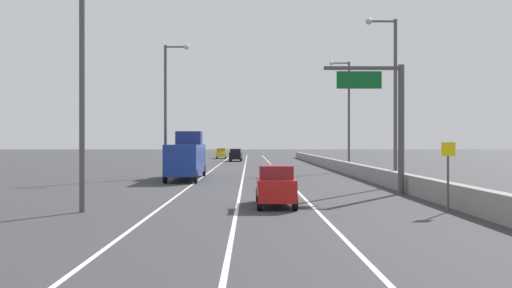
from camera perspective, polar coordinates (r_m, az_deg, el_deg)
The scene contains 15 objects.
ground_plane at distance 68.68m, azimuth 0.49°, elevation -2.33°, with size 320.00×320.00×0.00m, color #38383A.
lane_stripe_left at distance 59.81m, azimuth -4.60°, elevation -2.69°, with size 0.16×130.00×0.00m, color silver.
lane_stripe_center at distance 59.68m, azimuth -1.25°, elevation -2.70°, with size 0.16×130.00×0.00m, color silver.
lane_stripe_right at distance 59.75m, azimuth 2.12°, elevation -2.70°, with size 0.16×130.00×0.00m, color silver.
jersey_barrier_right at distance 45.65m, azimuth 11.21°, elevation -2.90°, with size 0.60×120.00×1.10m, color gray.
overhead_sign_gantry at distance 31.84m, azimuth 14.00°, elevation 3.29°, with size 4.68×0.36×7.50m.
speed_advisory_sign at distance 24.24m, azimuth 19.88°, elevation -2.74°, with size 0.60×0.11×3.00m.
lamp_post_right_second at distance 37.17m, azimuth 14.35°, elevation 5.51°, with size 2.14×0.44×11.37m.
lamp_post_right_third at distance 55.63m, azimuth 9.68°, elevation 3.74°, with size 2.14×0.44×11.37m.
lamp_post_left_near at distance 24.14m, azimuth -17.60°, elevation 8.41°, with size 2.14×0.44×11.37m.
lamp_post_left_mid at distance 46.17m, azimuth -9.40°, elevation 4.47°, with size 2.14×0.44×11.37m.
car_black_0 at distance 84.52m, azimuth -2.18°, elevation -1.19°, with size 2.04×4.85×1.99m.
car_red_1 at distance 25.04m, azimuth 2.09°, elevation -4.48°, with size 1.79×4.38×1.93m.
car_yellow_2 at distance 99.17m, azimuth -3.75°, elevation -1.01°, with size 1.93×4.27×1.92m.
box_truck at distance 43.60m, azimuth -7.42°, elevation -1.41°, with size 2.58×9.91×3.92m.
Camera 1 is at (-1.44, -4.60, 2.99)m, focal length 37.36 mm.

